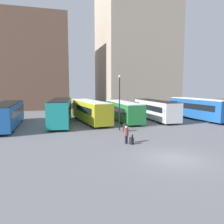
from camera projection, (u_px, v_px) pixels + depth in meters
name	position (u px, v px, depth m)	size (l,w,h in m)	color
ground_plane	(174.00, 159.00, 15.16)	(160.00, 160.00, 0.00)	slate
building_block_left	(30.00, 63.00, 49.49)	(16.43, 12.72, 20.44)	brown
building_block_right	(135.00, 40.00, 55.58)	(17.36, 17.32, 33.56)	tan
bus_0	(7.00, 114.00, 27.00)	(2.63, 12.23, 2.95)	#1E56A3
bus_1	(61.00, 111.00, 28.97)	(3.70, 11.18, 3.29)	#19847F
bus_2	(90.00, 110.00, 30.83)	(3.95, 11.77, 3.00)	gold
bus_3	(123.00, 110.00, 31.95)	(2.50, 10.93, 2.77)	#237A38
bus_4	(155.00, 109.00, 32.87)	(2.50, 10.63, 2.92)	silver
bus_5	(198.00, 108.00, 33.17)	(3.47, 10.94, 3.16)	#1E56A3
traveler	(126.00, 133.00, 19.09)	(0.50, 0.50, 1.58)	#382D4C
suitcase	(131.00, 141.00, 18.90)	(0.34, 0.41, 0.88)	black
lamp_post_1	(119.00, 99.00, 24.59)	(0.28, 0.28, 6.24)	black
trash_bin	(125.00, 128.00, 24.31)	(0.52, 0.52, 0.85)	black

